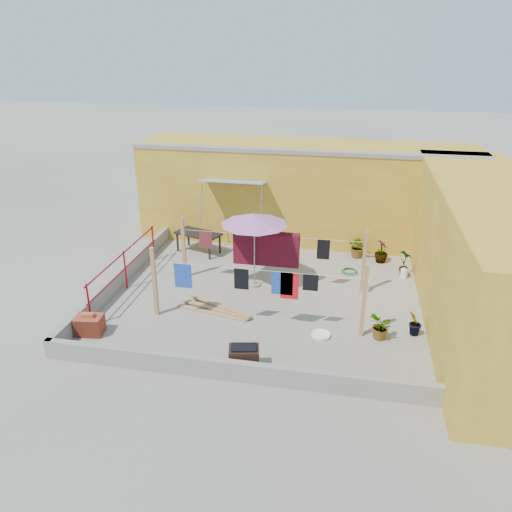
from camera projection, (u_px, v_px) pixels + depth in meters
name	position (u px, v px, depth m)	size (l,w,h in m)	color
ground	(266.00, 297.00, 13.29)	(80.00, 80.00, 0.00)	#9E998E
wall_back	(305.00, 192.00, 16.78)	(11.00, 3.27, 3.21)	gold
wall_right	(483.00, 257.00, 11.73)	(2.40, 9.00, 3.20)	gold
parapet_front	(234.00, 371.00, 9.98)	(8.30, 0.16, 0.44)	gray
parapet_left	(122.00, 277.00, 13.93)	(0.16, 7.30, 0.44)	gray
red_railing	(125.00, 264.00, 13.51)	(0.05, 4.20, 1.10)	maroon
clothesline_rig	(265.00, 253.00, 13.39)	(5.09, 2.35, 1.80)	tan
patio_umbrella	(254.00, 220.00, 13.15)	(2.28, 2.28, 2.17)	gray
outdoor_table	(198.00, 235.00, 15.87)	(1.59, 1.15, 0.67)	black
brick_stack	(90.00, 325.00, 11.56)	(0.66, 0.52, 0.54)	#AE4028
lumber_pile	(216.00, 309.00, 12.58)	(2.02, 0.98, 0.13)	tan
brazier	(244.00, 358.00, 10.28)	(0.69, 0.53, 0.56)	black
white_basin	(321.00, 335.00, 11.52)	(0.45, 0.45, 0.08)	white
water_jug_a	(365.00, 286.00, 13.55)	(0.22, 0.22, 0.35)	white
water_jug_b	(404.00, 273.00, 14.33)	(0.20, 0.20, 0.31)	white
green_hose	(349.00, 271.00, 14.70)	(0.50, 0.50, 0.07)	#1A7529
plant_back_a	(359.00, 246.00, 15.60)	(0.65, 0.57, 0.73)	#1E5819
plant_back_b	(381.00, 251.00, 15.26)	(0.40, 0.40, 0.71)	#1E5819
plant_right_a	(405.00, 262.00, 14.37)	(0.43, 0.29, 0.82)	#1E5819
plant_right_b	(415.00, 323.00, 11.45)	(0.35, 0.29, 0.64)	#1E5819
plant_right_c	(381.00, 327.00, 11.32)	(0.58, 0.50, 0.64)	#1E5819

